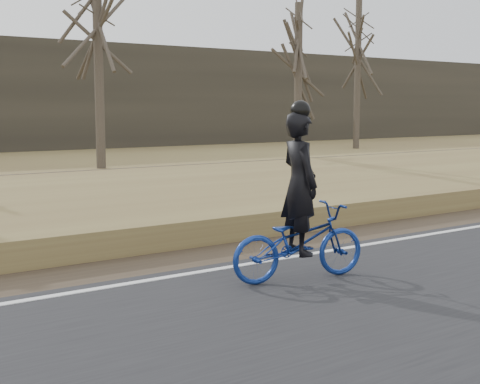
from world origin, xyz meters
TOP-DOWN VIEW (x-y plane):
  - ground at (0.00, 0.00)m, footprint 120.00×120.00m
  - road at (0.00, -2.50)m, footprint 120.00×6.00m
  - edge_line at (0.00, 0.20)m, footprint 120.00×0.12m
  - shoulder at (0.00, 1.20)m, footprint 120.00×1.60m
  - embankment at (0.00, 4.20)m, footprint 120.00×5.00m
  - ballast at (0.00, 8.00)m, footprint 120.00×3.00m
  - railroad at (0.00, 8.00)m, footprint 120.00×2.40m
  - cyclist at (0.36, -0.89)m, footprint 2.03×1.02m
  - bare_tree_center at (4.97, 16.62)m, footprint 0.36×0.36m
  - bare_tree_right at (13.97, 15.63)m, footprint 0.36×0.36m
  - bare_tree_far_right at (21.96, 20.03)m, footprint 0.36×0.36m

SIDE VIEW (x-z plane):
  - ground at x=0.00m, z-range 0.00..0.00m
  - shoulder at x=0.00m, z-range 0.00..0.04m
  - road at x=0.00m, z-range 0.00..0.06m
  - edge_line at x=0.00m, z-range 0.06..0.07m
  - embankment at x=0.00m, z-range 0.00..0.44m
  - ballast at x=0.00m, z-range 0.00..0.45m
  - railroad at x=0.00m, z-range 0.38..0.67m
  - cyclist at x=0.36m, z-range -0.37..2.02m
  - bare_tree_right at x=13.97m, z-range 0.00..6.92m
  - bare_tree_center at x=4.97m, z-range 0.00..8.71m
  - bare_tree_far_right at x=21.96m, z-range 0.00..8.88m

